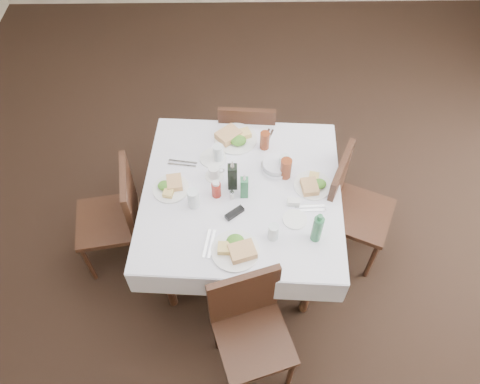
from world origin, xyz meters
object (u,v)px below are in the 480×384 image
at_px(chair_north, 247,137).
at_px(ketchup_bottle, 216,189).
at_px(chair_east, 349,203).
at_px(coffee_mug, 214,172).
at_px(oil_cruet_green, 244,187).
at_px(chair_south, 249,322).
at_px(water_s, 273,232).
at_px(green_bottle, 317,229).
at_px(bread_basket, 276,166).
at_px(water_w, 193,198).
at_px(chair_west, 118,213).
at_px(water_e, 284,163).
at_px(oil_cruet_dark, 232,176).
at_px(water_n, 218,153).
at_px(dining_table, 242,198).

relative_size(chair_north, ketchup_bottle, 6.69).
distance_m(chair_east, coffee_mug, 0.98).
xyz_separation_m(chair_north, oil_cruet_green, (-0.04, -0.78, 0.34)).
height_order(chair_south, chair_east, chair_east).
distance_m(water_s, green_bottle, 0.26).
relative_size(bread_basket, green_bottle, 0.82).
distance_m(chair_south, water_w, 0.83).
height_order(chair_south, chair_west, chair_west).
bearing_deg(water_e, green_bottle, -74.37).
relative_size(chair_north, chair_east, 0.96).
height_order(chair_south, oil_cruet_dark, oil_cruet_dark).
height_order(chair_south, water_w, chair_south).
height_order(water_n, oil_cruet_green, oil_cruet_green).
relative_size(chair_east, green_bottle, 3.89).
xyz_separation_m(oil_cruet_green, coffee_mug, (-0.19, 0.16, -0.05)).
bearing_deg(dining_table, water_n, 119.76).
bearing_deg(chair_east, chair_south, -130.29).
relative_size(water_n, water_s, 1.12).
distance_m(chair_east, water_n, 0.98).
relative_size(chair_west, coffee_mug, 6.75).
bearing_deg(chair_south, chair_north, 89.09).
bearing_deg(coffee_mug, chair_east, -4.13).
distance_m(chair_north, oil_cruet_green, 0.85).
bearing_deg(chair_north, water_s, -83.37).
bearing_deg(coffee_mug, oil_cruet_dark, -35.79).
bearing_deg(chair_east, water_s, -143.90).
bearing_deg(oil_cruet_dark, chair_east, 1.36).
height_order(water_s, oil_cruet_dark, oil_cruet_dark).
distance_m(water_e, bread_basket, 0.06).
bearing_deg(bread_basket, dining_table, -142.68).
relative_size(coffee_mug, green_bottle, 0.56).
bearing_deg(water_s, water_e, 79.27).
distance_m(chair_west, water_e, 1.20).
xyz_separation_m(chair_west, coffee_mug, (0.68, 0.12, 0.28)).
distance_m(water_e, coffee_mug, 0.47).
relative_size(chair_east, oil_cruet_dark, 3.66).
height_order(chair_west, ketchup_bottle, chair_west).
bearing_deg(water_n, water_w, -111.60).
relative_size(water_s, green_bottle, 0.50).
distance_m(water_e, oil_cruet_dark, 0.38).
height_order(chair_west, oil_cruet_green, oil_cruet_green).
distance_m(chair_south, chair_west, 1.20).
xyz_separation_m(chair_north, oil_cruet_dark, (-0.11, -0.70, 0.36)).
relative_size(ketchup_bottle, coffee_mug, 0.99).
xyz_separation_m(chair_north, green_bottle, (0.38, -1.11, 0.36)).
distance_m(chair_east, oil_cruet_green, 0.81).
height_order(oil_cruet_green, coffee_mug, oil_cruet_green).
distance_m(water_n, ketchup_bottle, 0.31).
relative_size(chair_east, oil_cruet_green, 4.44).
xyz_separation_m(water_n, oil_cruet_dark, (0.10, -0.24, 0.04)).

